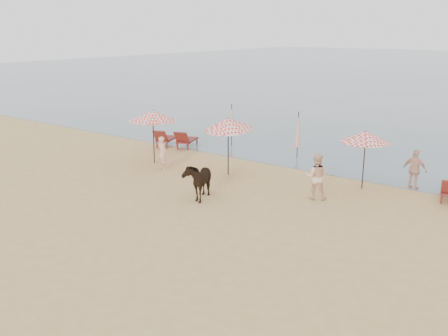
{
  "coord_description": "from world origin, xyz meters",
  "views": [
    {
      "loc": [
        11.13,
        -10.07,
        6.36
      ],
      "look_at": [
        0.0,
        5.0,
        1.1
      ],
      "focal_mm": 40.0,
      "sensor_mm": 36.0,
      "label": 1
    }
  ],
  "objects_px": {
    "umbrella_open_left_a": "(153,116)",
    "umbrella_open_right": "(366,137)",
    "beachgoer_left": "(162,153)",
    "beachgoer_right_b": "(415,170)",
    "umbrella_closed_right": "(298,130)",
    "umbrella_open_left_b": "(228,124)",
    "lounger_cluster_left": "(175,139)",
    "cow": "(198,180)",
    "beachgoer_right_a": "(316,177)",
    "umbrella_closed_left": "(232,120)"
  },
  "relations": [
    {
      "from": "umbrella_open_right",
      "to": "cow",
      "type": "relative_size",
      "value": 1.37
    },
    {
      "from": "umbrella_open_left_b",
      "to": "beachgoer_right_a",
      "type": "height_order",
      "value": "umbrella_open_left_b"
    },
    {
      "from": "umbrella_closed_right",
      "to": "cow",
      "type": "distance_m",
      "value": 7.87
    },
    {
      "from": "beachgoer_left",
      "to": "beachgoer_right_b",
      "type": "relative_size",
      "value": 0.94
    },
    {
      "from": "umbrella_open_left_b",
      "to": "umbrella_closed_right",
      "type": "bearing_deg",
      "value": 61.9
    },
    {
      "from": "umbrella_open_left_a",
      "to": "umbrella_closed_left",
      "type": "distance_m",
      "value": 5.41
    },
    {
      "from": "umbrella_open_left_a",
      "to": "umbrella_open_right",
      "type": "height_order",
      "value": "umbrella_open_left_a"
    },
    {
      "from": "umbrella_closed_left",
      "to": "beachgoer_left",
      "type": "bearing_deg",
      "value": -87.34
    },
    {
      "from": "umbrella_open_left_a",
      "to": "beachgoer_left",
      "type": "height_order",
      "value": "umbrella_open_left_a"
    },
    {
      "from": "umbrella_open_left_a",
      "to": "umbrella_closed_right",
      "type": "xyz_separation_m",
      "value": [
        5.13,
        5.05,
        -0.88
      ]
    },
    {
      "from": "beachgoer_right_b",
      "to": "umbrella_open_left_a",
      "type": "bearing_deg",
      "value": 22.8
    },
    {
      "from": "umbrella_closed_right",
      "to": "umbrella_open_left_b",
      "type": "bearing_deg",
      "value": -102.54
    },
    {
      "from": "umbrella_open_left_b",
      "to": "beachgoer_left",
      "type": "xyz_separation_m",
      "value": [
        -2.96,
        -1.11,
        -1.53
      ]
    },
    {
      "from": "umbrella_open_left_a",
      "to": "umbrella_open_right",
      "type": "distance_m",
      "value": 9.96
    },
    {
      "from": "beachgoer_left",
      "to": "beachgoer_right_b",
      "type": "xyz_separation_m",
      "value": [
        10.29,
        3.9,
        0.05
      ]
    },
    {
      "from": "beachgoer_left",
      "to": "beachgoer_right_b",
      "type": "distance_m",
      "value": 11.01
    },
    {
      "from": "beachgoer_right_b",
      "to": "cow",
      "type": "bearing_deg",
      "value": 50.36
    },
    {
      "from": "umbrella_open_right",
      "to": "cow",
      "type": "xyz_separation_m",
      "value": [
        -4.66,
        -4.92,
        -1.43
      ]
    },
    {
      "from": "umbrella_open_left_b",
      "to": "lounger_cluster_left",
      "type": "bearing_deg",
      "value": 139.11
    },
    {
      "from": "umbrella_open_right",
      "to": "umbrella_open_left_b",
      "type": "bearing_deg",
      "value": 175.82
    },
    {
      "from": "lounger_cluster_left",
      "to": "beachgoer_right_b",
      "type": "bearing_deg",
      "value": -18.06
    },
    {
      "from": "lounger_cluster_left",
      "to": "umbrella_open_right",
      "type": "xyz_separation_m",
      "value": [
        11.11,
        -0.96,
        1.69
      ]
    },
    {
      "from": "cow",
      "to": "umbrella_closed_right",
      "type": "bearing_deg",
      "value": 66.68
    },
    {
      "from": "umbrella_open_right",
      "to": "lounger_cluster_left",
      "type": "bearing_deg",
      "value": 154.54
    },
    {
      "from": "beachgoer_right_a",
      "to": "umbrella_closed_right",
      "type": "bearing_deg",
      "value": -81.35
    },
    {
      "from": "umbrella_closed_right",
      "to": "cow",
      "type": "xyz_separation_m",
      "value": [
        -0.06,
        -7.84,
        -0.71
      ]
    },
    {
      "from": "umbrella_closed_right",
      "to": "cow",
      "type": "relative_size",
      "value": 1.34
    },
    {
      "from": "umbrella_open_right",
      "to": "beachgoer_left",
      "type": "relative_size",
      "value": 1.53
    },
    {
      "from": "beachgoer_left",
      "to": "umbrella_closed_left",
      "type": "bearing_deg",
      "value": -73.43
    },
    {
      "from": "lounger_cluster_left",
      "to": "beachgoer_left",
      "type": "height_order",
      "value": "beachgoer_left"
    },
    {
      "from": "umbrella_open_left_b",
      "to": "beachgoer_left",
      "type": "bearing_deg",
      "value": -175.03
    },
    {
      "from": "beachgoer_left",
      "to": "lounger_cluster_left",
      "type": "bearing_deg",
      "value": -41.72
    },
    {
      "from": "umbrella_closed_left",
      "to": "beachgoer_right_b",
      "type": "distance_m",
      "value": 10.77
    },
    {
      "from": "lounger_cluster_left",
      "to": "beachgoer_right_a",
      "type": "xyz_separation_m",
      "value": [
        10.13,
        -3.26,
        0.4
      ]
    },
    {
      "from": "umbrella_open_right",
      "to": "umbrella_closed_right",
      "type": "relative_size",
      "value": 1.02
    },
    {
      "from": "beachgoer_right_b",
      "to": "lounger_cluster_left",
      "type": "bearing_deg",
      "value": 7.66
    },
    {
      "from": "umbrella_open_right",
      "to": "umbrella_closed_right",
      "type": "height_order",
      "value": "umbrella_open_right"
    },
    {
      "from": "umbrella_open_left_a",
      "to": "beachgoer_right_b",
      "type": "xyz_separation_m",
      "value": [
        11.44,
        3.28,
        -1.5
      ]
    },
    {
      "from": "umbrella_open_left_a",
      "to": "umbrella_open_left_b",
      "type": "height_order",
      "value": "umbrella_open_left_b"
    },
    {
      "from": "umbrella_closed_left",
      "to": "beachgoer_left",
      "type": "height_order",
      "value": "umbrella_closed_left"
    },
    {
      "from": "umbrella_open_right",
      "to": "beachgoer_left",
      "type": "xyz_separation_m",
      "value": [
        -8.57,
        -2.76,
        -1.39
      ]
    },
    {
      "from": "cow",
      "to": "beachgoer_right_b",
      "type": "relative_size",
      "value": 1.06
    },
    {
      "from": "umbrella_closed_left",
      "to": "beachgoer_right_a",
      "type": "height_order",
      "value": "umbrella_closed_left"
    },
    {
      "from": "umbrella_open_right",
      "to": "beachgoer_right_b",
      "type": "distance_m",
      "value": 2.46
    },
    {
      "from": "cow",
      "to": "umbrella_open_left_b",
      "type": "bearing_deg",
      "value": 83.39
    },
    {
      "from": "umbrella_open_right",
      "to": "beachgoer_right_b",
      "type": "relative_size",
      "value": 1.45
    },
    {
      "from": "umbrella_open_right",
      "to": "beachgoer_left",
      "type": "bearing_deg",
      "value": 177.28
    },
    {
      "from": "umbrella_open_right",
      "to": "umbrella_closed_left",
      "type": "relative_size",
      "value": 1.03
    },
    {
      "from": "umbrella_closed_left",
      "to": "beachgoer_right_b",
      "type": "xyz_separation_m",
      "value": [
        10.57,
        -1.98,
        -0.61
      ]
    },
    {
      "from": "umbrella_open_left_b",
      "to": "beachgoer_right_b",
      "type": "distance_m",
      "value": 7.99
    }
  ]
}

